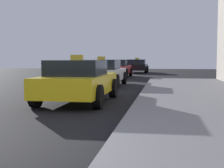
% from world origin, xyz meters
% --- Properties ---
extents(car_yellow, '(1.94, 4.02, 1.43)m').
position_xyz_m(car_yellow, '(0.24, 5.75, 0.65)').
color(car_yellow, yellow).
rests_on(car_yellow, ground_plane).
extents(car_white, '(2.03, 4.43, 1.43)m').
position_xyz_m(car_white, '(-0.19, 11.76, 0.65)').
color(car_white, white).
rests_on(car_white, ground_plane).
extents(car_red, '(1.93, 4.48, 1.27)m').
position_xyz_m(car_red, '(-0.58, 19.47, 0.65)').
color(car_red, red).
rests_on(car_red, ground_plane).
extents(car_black, '(2.02, 4.37, 1.43)m').
position_xyz_m(car_black, '(0.26, 27.29, 0.65)').
color(car_black, black).
rests_on(car_black, ground_plane).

